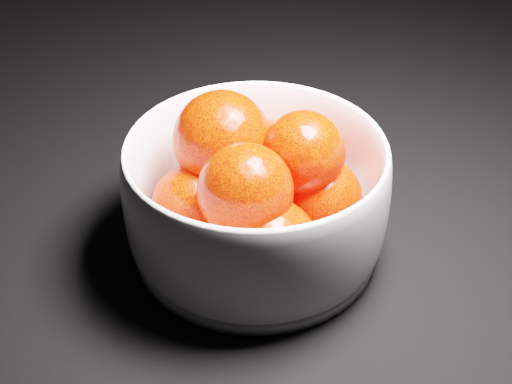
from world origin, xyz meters
name	(u,v)px	position (x,y,z in m)	size (l,w,h in m)	color
ground	(416,123)	(0.00, 0.00, 0.00)	(3.00, 3.00, 0.00)	black
bowl	(256,197)	(-0.25, -0.11, 0.05)	(0.22, 0.22, 0.11)	white
orange_pile	(258,185)	(-0.25, -0.12, 0.07)	(0.17, 0.19, 0.13)	#FF1C04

